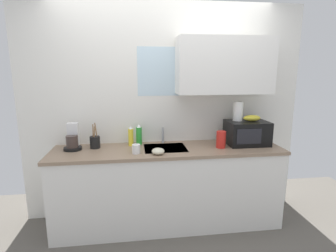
# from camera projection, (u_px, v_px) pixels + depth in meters

# --- Properties ---
(kitchen_wall_assembly) EXTENTS (3.29, 0.42, 2.50)m
(kitchen_wall_assembly) POSITION_uv_depth(u_px,v_px,m) (176.00, 103.00, 3.16)
(kitchen_wall_assembly) COLOR white
(kitchen_wall_assembly) RESTS_ON ground
(counter_unit) EXTENTS (2.52, 0.63, 0.90)m
(counter_unit) POSITION_uv_depth(u_px,v_px,m) (168.00, 186.00, 3.03)
(counter_unit) COLOR white
(counter_unit) RESTS_ON ground
(sink_faucet) EXTENTS (0.03, 0.03, 0.18)m
(sink_faucet) POSITION_uv_depth(u_px,v_px,m) (163.00, 135.00, 3.15)
(sink_faucet) COLOR #B2B5BA
(sink_faucet) RESTS_ON counter_unit
(microwave) EXTENTS (0.46, 0.35, 0.27)m
(microwave) POSITION_uv_depth(u_px,v_px,m) (247.00, 133.00, 3.08)
(microwave) COLOR black
(microwave) RESTS_ON counter_unit
(banana_bunch) EXTENTS (0.20, 0.11, 0.07)m
(banana_bunch) POSITION_uv_depth(u_px,v_px,m) (252.00, 118.00, 3.05)
(banana_bunch) COLOR gold
(banana_bunch) RESTS_ON microwave
(paper_towel_roll) EXTENTS (0.11, 0.11, 0.22)m
(paper_towel_roll) POSITION_uv_depth(u_px,v_px,m) (238.00, 111.00, 3.06)
(paper_towel_roll) COLOR white
(paper_towel_roll) RESTS_ON microwave
(coffee_maker) EXTENTS (0.19, 0.21, 0.28)m
(coffee_maker) POSITION_uv_depth(u_px,v_px,m) (73.00, 140.00, 2.88)
(coffee_maker) COLOR black
(coffee_maker) RESTS_ON counter_unit
(dish_soap_bottle_green) EXTENTS (0.07, 0.07, 0.24)m
(dish_soap_bottle_green) POSITION_uv_depth(u_px,v_px,m) (139.00, 135.00, 3.07)
(dish_soap_bottle_green) COLOR green
(dish_soap_bottle_green) RESTS_ON counter_unit
(dish_soap_bottle_yellow) EXTENTS (0.06, 0.06, 0.23)m
(dish_soap_bottle_yellow) POSITION_uv_depth(u_px,v_px,m) (131.00, 136.00, 3.02)
(dish_soap_bottle_yellow) COLOR yellow
(dish_soap_bottle_yellow) RESTS_ON counter_unit
(cereal_canister) EXTENTS (0.10, 0.10, 0.18)m
(cereal_canister) POSITION_uv_depth(u_px,v_px,m) (221.00, 139.00, 2.94)
(cereal_canister) COLOR red
(cereal_canister) RESTS_ON counter_unit
(mug_white) EXTENTS (0.08, 0.08, 0.09)m
(mug_white) POSITION_uv_depth(u_px,v_px,m) (136.00, 149.00, 2.74)
(mug_white) COLOR white
(mug_white) RESTS_ON counter_unit
(utensil_crock) EXTENTS (0.11, 0.11, 0.28)m
(utensil_crock) POSITION_uv_depth(u_px,v_px,m) (95.00, 142.00, 2.93)
(utensil_crock) COLOR black
(utensil_crock) RESTS_ON counter_unit
(small_bowl) EXTENTS (0.13, 0.13, 0.06)m
(small_bowl) POSITION_uv_depth(u_px,v_px,m) (158.00, 151.00, 2.72)
(small_bowl) COLOR beige
(small_bowl) RESTS_ON counter_unit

